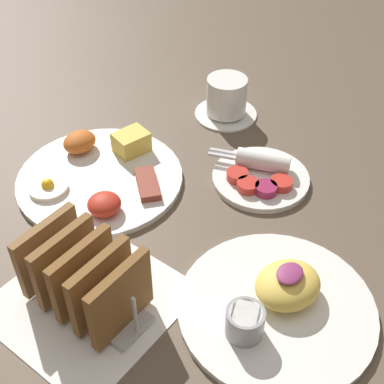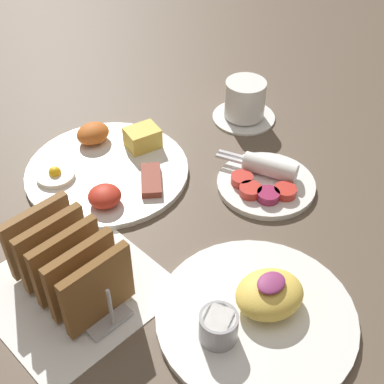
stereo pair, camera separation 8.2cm
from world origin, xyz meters
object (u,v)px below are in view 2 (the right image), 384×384
plate_breakfast (108,166)px  plate_condiments (266,181)px  coffee_cup (245,102)px  plate_foreground (256,311)px  toast_rack (68,264)px

plate_breakfast → plate_condiments: 0.27m
coffee_cup → plate_foreground: bearing=-137.1°
plate_foreground → toast_rack: (-0.14, 0.20, 0.04)m
plate_foreground → toast_rack: 0.25m
plate_condiments → plate_foreground: size_ratio=0.69×
plate_condiments → coffee_cup: size_ratio=1.49×
plate_foreground → coffee_cup: coffee_cup is taller
plate_foreground → toast_rack: toast_rack is taller
plate_condiments → toast_rack: bearing=171.9°
plate_condiments → plate_breakfast: bearing=126.5°
plate_breakfast → plate_foreground: (-0.05, -0.37, 0.00)m
plate_condiments → coffee_cup: 0.20m
plate_condiments → toast_rack: toast_rack is taller
plate_breakfast → plate_foreground: plate_foreground is taller
plate_breakfast → plate_condiments: (0.16, -0.21, 0.00)m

